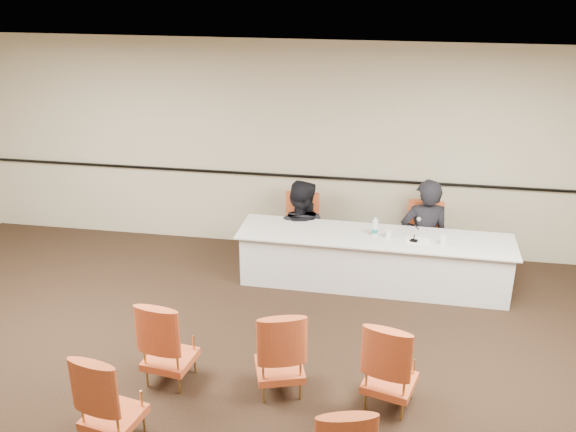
# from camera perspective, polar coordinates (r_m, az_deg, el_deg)

# --- Properties ---
(floor) EXTENTS (10.00, 10.00, 0.00)m
(floor) POSITION_cam_1_polar(r_m,az_deg,el_deg) (6.28, -3.79, -18.13)
(floor) COLOR black
(floor) RESTS_ON ground
(ceiling) EXTENTS (10.00, 10.00, 0.00)m
(ceiling) POSITION_cam_1_polar(r_m,az_deg,el_deg) (4.89, -4.70, 9.60)
(ceiling) COLOR white
(ceiling) RESTS_ON ground
(wall_back) EXTENTS (10.00, 0.04, 3.00)m
(wall_back) POSITION_cam_1_polar(r_m,az_deg,el_deg) (9.07, 1.79, 6.00)
(wall_back) COLOR #BFB596
(wall_back) RESTS_ON ground
(wall_rail) EXTENTS (9.80, 0.04, 0.03)m
(wall_rail) POSITION_cam_1_polar(r_m,az_deg,el_deg) (9.16, 1.72, 3.53)
(wall_rail) COLOR black
(wall_rail) RESTS_ON wall_back
(panel_table) EXTENTS (3.54, 0.90, 0.70)m
(panel_table) POSITION_cam_1_polar(r_m,az_deg,el_deg) (8.43, 7.59, -3.94)
(panel_table) COLOR silver
(panel_table) RESTS_ON ground
(panelist_main) EXTENTS (0.72, 0.53, 1.81)m
(panelist_main) POSITION_cam_1_polar(r_m,az_deg,el_deg) (8.88, 11.97, -2.30)
(panelist_main) COLOR black
(panelist_main) RESTS_ON ground
(panelist_main_chair) EXTENTS (0.51, 0.51, 0.95)m
(panelist_main_chair) POSITION_cam_1_polar(r_m,az_deg,el_deg) (8.86, 11.99, -2.01)
(panelist_main_chair) COLOR #AB421E
(panelist_main_chair) RESTS_ON ground
(panelist_second) EXTENTS (0.94, 0.79, 1.75)m
(panelist_second) POSITION_cam_1_polar(r_m,az_deg,el_deg) (9.03, 1.05, -2.08)
(panelist_second) COLOR black
(panelist_second) RESTS_ON ground
(panelist_second_chair) EXTENTS (0.51, 0.51, 0.95)m
(panelist_second_chair) POSITION_cam_1_polar(r_m,az_deg,el_deg) (8.97, 1.06, -1.18)
(panelist_second_chair) COLOR #AB421E
(panelist_second_chair) RESTS_ON ground
(papers) EXTENTS (0.31, 0.23, 0.00)m
(papers) POSITION_cam_1_polar(r_m,az_deg,el_deg) (8.22, 11.45, -2.19)
(papers) COLOR white
(papers) RESTS_ON panel_table
(microphone) EXTENTS (0.16, 0.22, 0.28)m
(microphone) POSITION_cam_1_polar(r_m,az_deg,el_deg) (8.15, 11.19, -1.34)
(microphone) COLOR black
(microphone) RESTS_ON panel_table
(water_bottle) EXTENTS (0.08, 0.08, 0.25)m
(water_bottle) POSITION_cam_1_polar(r_m,az_deg,el_deg) (8.23, 7.74, -0.96)
(water_bottle) COLOR #177A7E
(water_bottle) RESTS_ON panel_table
(drinking_glass) EXTENTS (0.08, 0.08, 0.10)m
(drinking_glass) POSITION_cam_1_polar(r_m,az_deg,el_deg) (8.22, 8.89, -1.62)
(drinking_glass) COLOR white
(drinking_glass) RESTS_ON panel_table
(coffee_cup) EXTENTS (0.09, 0.09, 0.12)m
(coffee_cup) POSITION_cam_1_polar(r_m,az_deg,el_deg) (8.16, 13.61, -2.12)
(coffee_cup) COLOR white
(coffee_cup) RESTS_ON panel_table
(aud_chair_front_left) EXTENTS (0.56, 0.56, 0.95)m
(aud_chair_front_left) POSITION_cam_1_polar(r_m,az_deg,el_deg) (6.65, -10.54, -10.78)
(aud_chair_front_left) COLOR #AB421E
(aud_chair_front_left) RESTS_ON ground
(aud_chair_front_mid) EXTENTS (0.63, 0.63, 0.95)m
(aud_chair_front_mid) POSITION_cam_1_polar(r_m,az_deg,el_deg) (6.40, -0.77, -11.79)
(aud_chair_front_mid) COLOR #AB421E
(aud_chair_front_mid) RESTS_ON ground
(aud_chair_front_right) EXTENTS (0.61, 0.61, 0.95)m
(aud_chair_front_right) POSITION_cam_1_polar(r_m,az_deg,el_deg) (6.30, 9.15, -12.76)
(aud_chair_front_right) COLOR #AB421E
(aud_chair_front_right) RESTS_ON ground
(aud_chair_back_left) EXTENTS (0.59, 0.59, 0.95)m
(aud_chair_back_left) POSITION_cam_1_polar(r_m,az_deg,el_deg) (6.04, -15.43, -15.16)
(aud_chair_back_left) COLOR #AB421E
(aud_chair_back_left) RESTS_ON ground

